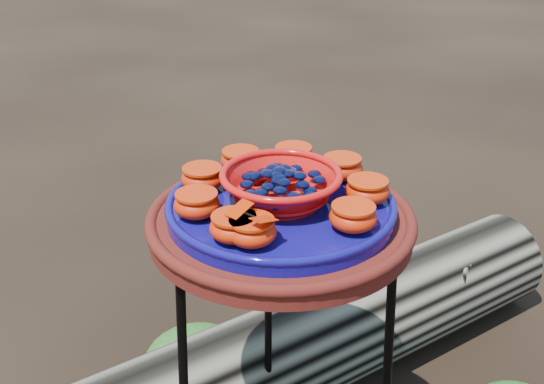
{
  "coord_description": "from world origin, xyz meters",
  "views": [
    {
      "loc": [
        -0.13,
        -1.0,
        1.28
      ],
      "look_at": [
        -0.01,
        0.0,
        0.78
      ],
      "focal_mm": 45.0,
      "sensor_mm": 36.0,
      "label": 1
    }
  ],
  "objects": [
    {
      "name": "terracotta_saucer",
      "position": [
        0.0,
        0.0,
        0.72
      ],
      "size": [
        0.44,
        0.44,
        0.04
      ],
      "primitive_type": "cylinder",
      "color": "#471913",
      "rests_on": "plant_stand"
    },
    {
      "name": "cobalt_plate",
      "position": [
        0.0,
        0.0,
        0.75
      ],
      "size": [
        0.38,
        0.38,
        0.03
      ],
      "primitive_type": "cylinder",
      "color": "#05054A",
      "rests_on": "terracotta_saucer"
    },
    {
      "name": "red_bowl",
      "position": [
        0.0,
        0.0,
        0.79
      ],
      "size": [
        0.19,
        0.19,
        0.05
      ],
      "primitive_type": null,
      "color": "red",
      "rests_on": "cobalt_plate"
    },
    {
      "name": "glass_gems",
      "position": [
        0.0,
        0.0,
        0.83
      ],
      "size": [
        0.15,
        0.15,
        0.03
      ],
      "primitive_type": null,
      "color": "black",
      "rests_on": "red_bowl"
    },
    {
      "name": "orange_half_0",
      "position": [
        -0.06,
        -0.13,
        0.78
      ],
      "size": [
        0.07,
        0.07,
        0.04
      ],
      "primitive_type": "ellipsoid",
      "color": "#BD2700",
      "rests_on": "cobalt_plate"
    },
    {
      "name": "orange_half_1",
      "position": [
        0.1,
        -0.1,
        0.78
      ],
      "size": [
        0.07,
        0.07,
        0.04
      ],
      "primitive_type": "ellipsoid",
      "color": "#BD2700",
      "rests_on": "cobalt_plate"
    },
    {
      "name": "orange_half_2",
      "position": [
        0.14,
        -0.02,
        0.78
      ],
      "size": [
        0.07,
        0.07,
        0.04
      ],
      "primitive_type": "ellipsoid",
      "color": "#BD2700",
      "rests_on": "cobalt_plate"
    },
    {
      "name": "orange_half_3",
      "position": [
        0.12,
        0.08,
        0.78
      ],
      "size": [
        0.07,
        0.07,
        0.04
      ],
      "primitive_type": "ellipsoid",
      "color": "#BD2700",
      "rests_on": "cobalt_plate"
    },
    {
      "name": "orange_half_4",
      "position": [
        0.04,
        0.14,
        0.78
      ],
      "size": [
        0.07,
        0.07,
        0.04
      ],
      "primitive_type": "ellipsoid",
      "color": "#BD2700",
      "rests_on": "cobalt_plate"
    },
    {
      "name": "orange_half_5",
      "position": [
        -0.06,
        0.13,
        0.78
      ],
      "size": [
        0.07,
        0.07,
        0.04
      ],
      "primitive_type": "ellipsoid",
      "color": "#BD2700",
      "rests_on": "cobalt_plate"
    },
    {
      "name": "orange_half_6",
      "position": [
        -0.13,
        0.06,
        0.78
      ],
      "size": [
        0.07,
        0.07,
        0.04
      ],
      "primitive_type": "ellipsoid",
      "color": "#BD2700",
      "rests_on": "cobalt_plate"
    },
    {
      "name": "orange_half_7",
      "position": [
        -0.14,
        -0.03,
        0.78
      ],
      "size": [
        0.07,
        0.07,
        0.04
      ],
      "primitive_type": "ellipsoid",
      "color": "#BD2700",
      "rests_on": "cobalt_plate"
    },
    {
      "name": "orange_half_8",
      "position": [
        -0.08,
        -0.11,
        0.78
      ],
      "size": [
        0.07,
        0.07,
        0.04
      ],
      "primitive_type": "ellipsoid",
      "color": "#BD2700",
      "rests_on": "cobalt_plate"
    },
    {
      "name": "butterfly",
      "position": [
        -0.06,
        -0.13,
        0.81
      ],
      "size": [
        0.1,
        0.1,
        0.02
      ],
      "primitive_type": null,
      "rotation": [
        0.0,
        0.0,
        0.75
      ],
      "color": "#C12200",
      "rests_on": "orange_half_0"
    },
    {
      "name": "driftwood_log",
      "position": [
        0.17,
        0.42,
        0.14
      ],
      "size": [
        1.47,
        1.02,
        0.27
      ],
      "primitive_type": null,
      "rotation": [
        0.0,
        0.0,
        0.49
      ],
      "color": "black",
      "rests_on": "ground"
    },
    {
      "name": "foliage_back",
      "position": [
        -0.17,
        0.45,
        0.07
      ],
      "size": [
        0.28,
        0.28,
        0.14
      ],
      "primitive_type": "ellipsoid",
      "color": "#0F4714",
      "rests_on": "ground"
    }
  ]
}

